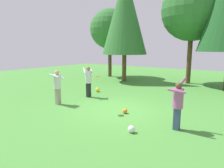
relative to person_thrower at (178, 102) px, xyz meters
The scene contains 11 objects.
ground_plane 3.12m from the person_thrower, 167.61° to the left, with size 40.00×40.00×0.00m, color #478C38.
person_thrower is the anchor object (origin of this frame).
person_catcher 5.69m from the person_thrower, behind, with size 0.60×0.52×1.67m.
person_bystander 5.74m from the person_thrower, 162.54° to the left, with size 0.75×0.74×1.70m.
frisbee 3.37m from the person_thrower, behind, with size 0.28×0.28×0.07m.
ball_white 1.76m from the person_thrower, 135.00° to the right, with size 0.23×0.23×0.23m, color white.
ball_orange 2.49m from the person_thrower, 169.12° to the left, with size 0.21×0.21×0.21m, color orange.
ball_yellow 6.73m from the person_thrower, 152.77° to the left, with size 0.27×0.27×0.27m, color yellow.
tree_far_left 13.73m from the person_thrower, 135.64° to the left, with size 3.72×3.72×6.35m.
tree_center 10.81m from the person_thrower, 102.88° to the left, with size 4.53×4.53×7.75m.
tree_left 11.21m from the person_thrower, 131.79° to the left, with size 3.62×3.62×8.64m.
Camera 1 is at (4.83, -7.08, 2.67)m, focal length 32.18 mm.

